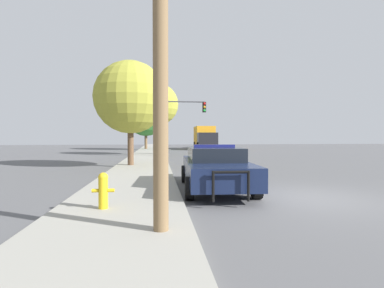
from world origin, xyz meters
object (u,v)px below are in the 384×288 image
fire_hydrant (103,189)px  utility_pole (160,4)px  tree_sidewalk_near (130,97)px  tree_sidewalk_mid (158,105)px  tree_sidewalk_far (146,116)px  traffic_light (178,115)px  car_background_distant (201,143)px  police_car (215,167)px  box_truck (205,137)px

fire_hydrant → utility_pole: 4.06m
fire_hydrant → tree_sidewalk_near: tree_sidewalk_near is taller
utility_pole → tree_sidewalk_mid: (-0.06, 22.74, 0.66)m
utility_pole → tree_sidewalk_far: 33.91m
utility_pole → fire_hydrant: bearing=126.8°
utility_pole → tree_sidewalk_near: 12.13m
traffic_light → tree_sidewalk_far: 13.80m
car_background_distant → fire_hydrant: bearing=-97.1°
car_background_distant → police_car: bearing=-93.1°
utility_pole → tree_sidewalk_far: size_ratio=1.12×
traffic_light → tree_sidewalk_far: size_ratio=0.70×
fire_hydrant → car_background_distant: 38.66m
tree_sidewalk_near → utility_pole: bearing=-82.5°
utility_pole → box_truck: 35.28m
traffic_light → car_background_distant: (4.79, 19.10, -2.80)m
box_truck → tree_sidewalk_mid: (-6.31, -11.90, 3.02)m
traffic_light → car_background_distant: bearing=75.9°
utility_pole → tree_sidewalk_far: (-1.57, 33.87, 0.32)m
police_car → car_background_distant: (4.62, 35.02, -0.00)m
car_background_distant → tree_sidewalk_mid: size_ratio=0.72×
tree_sidewalk_near → traffic_light: bearing=69.0°
tree_sidewalk_far → police_car: bearing=-83.4°
tree_sidewalk_far → tree_sidewalk_near: bearing=-90.0°
utility_pole → tree_sidewalk_near: bearing=97.5°
car_background_distant → box_truck: size_ratio=0.70×
police_car → tree_sidewalk_mid: tree_sidewalk_mid is taller
police_car → traffic_light: traffic_light is taller
tree_sidewalk_near → tree_sidewalk_far: tree_sidewalk_far is taller
tree_sidewalk_mid → tree_sidewalk_far: size_ratio=0.96×
car_background_distant → box_truck: box_truck is taller
car_background_distant → tree_sidewalk_mid: 18.49m
box_truck → tree_sidewalk_near: bearing=72.5°
fire_hydrant → tree_sidewalk_mid: tree_sidewalk_mid is taller
tree_sidewalk_mid → tree_sidewalk_far: bearing=97.7°
traffic_light → box_truck: bearing=72.1°
tree_sidewalk_near → fire_hydrant: bearing=-88.3°
tree_sidewalk_mid → fire_hydrant: bearing=-93.3°
fire_hydrant → box_truck: size_ratio=0.12×
police_car → box_truck: (4.41, 30.08, 0.92)m
tree_sidewalk_mid → tree_sidewalk_far: 11.24m
car_background_distant → tree_sidewalk_far: (-8.02, -5.71, 3.59)m
utility_pole → traffic_light: utility_pole is taller
fire_hydrant → tree_sidewalk_mid: bearing=86.7°
fire_hydrant → car_background_distant: size_ratio=0.17×
box_truck → utility_pole: bearing=81.4°
tree_sidewalk_near → tree_sidewalk_far: 21.85m
utility_pole → box_truck: size_ratio=1.12×
tree_sidewalk_far → utility_pole: bearing=-87.3°
police_car → box_truck: box_truck is taller
fire_hydrant → tree_sidewalk_near: 10.86m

